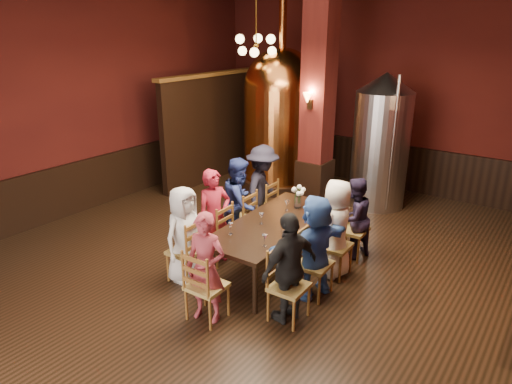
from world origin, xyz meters
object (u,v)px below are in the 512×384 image
Objects in this scene: person_2 at (240,203)px; rose_vase at (298,193)px; steel_vessel at (381,141)px; copper_kettle at (281,117)px; person_0 at (185,235)px; person_1 at (214,217)px; dining_table at (274,226)px.

rose_vase is (0.86, 0.38, 0.24)m from person_2.
copper_kettle is at bearing -177.10° from steel_vessel.
copper_kettle reaches higher than person_0.
person_1 is 0.56× the size of steel_vessel.
dining_table is 3.96m from copper_kettle.
person_0 is 0.95× the size of person_1.
dining_table is 0.92× the size of steel_vessel.
person_2 is 0.35× the size of copper_kettle.
rose_vase is (0.83, 1.04, 0.25)m from person_1.
person_2 is 0.57× the size of steel_vessel.
steel_vessel is at bearing -12.49° from person_0.
person_0 is 0.33× the size of copper_kettle.
copper_kettle is at bearing 36.93° from person_1.
rose_vase reaches higher than dining_table.
dining_table is 0.57× the size of copper_kettle.
person_1 is at bearing 3.10° from person_0.
person_0 reaches higher than rose_vase.
copper_kettle is at bearing 127.94° from rose_vase.
rose_vase is at bearing -19.97° from person_1.
person_0 is 3.80× the size of rose_vase.
copper_kettle reaches higher than person_2.
person_0 is at bearing -115.32° from rose_vase.
person_1 is at bearing -158.78° from dining_table.
person_0 is 1.33m from person_2.
rose_vase is at bearing 88.01° from dining_table.
rose_vase is (2.03, -2.60, -0.58)m from copper_kettle.
dining_table is at bearing -37.26° from person_0.
person_2 is (-0.86, 0.30, 0.07)m from dining_table.
person_2 is (-0.03, 0.66, 0.01)m from person_1.
person_1 reaches higher than rose_vase.
person_2 reaches higher than dining_table.
dining_table is 1.31m from person_0.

